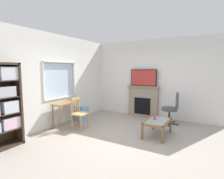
{
  "coord_description": "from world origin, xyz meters",
  "views": [
    {
      "loc": [
        -3.82,
        -1.98,
        1.74
      ],
      "look_at": [
        0.37,
        0.47,
        1.18
      ],
      "focal_mm": 28.56,
      "sensor_mm": 36.0,
      "label": 1
    }
  ],
  "objects_px": {
    "sippy_cup": "(154,118)",
    "fireplace": "(143,101)",
    "desk_under_window": "(66,107)",
    "coffee_table": "(157,123)",
    "wooden_chair": "(79,113)",
    "tv": "(143,78)",
    "plastic_drawer_unit": "(81,113)",
    "office_chair": "(172,107)"
  },
  "relations": [
    {
      "from": "tv",
      "to": "sippy_cup",
      "type": "height_order",
      "value": "tv"
    },
    {
      "from": "coffee_table",
      "to": "sippy_cup",
      "type": "height_order",
      "value": "sippy_cup"
    },
    {
      "from": "tv",
      "to": "sippy_cup",
      "type": "relative_size",
      "value": 10.66
    },
    {
      "from": "plastic_drawer_unit",
      "to": "sippy_cup",
      "type": "xyz_separation_m",
      "value": [
        -0.08,
        -2.59,
        0.21
      ]
    },
    {
      "from": "fireplace",
      "to": "tv",
      "type": "relative_size",
      "value": 1.24
    },
    {
      "from": "tv",
      "to": "coffee_table",
      "type": "xyz_separation_m",
      "value": [
        -1.63,
        -1.01,
        -1.08
      ]
    },
    {
      "from": "office_chair",
      "to": "sippy_cup",
      "type": "relative_size",
      "value": 11.11
    },
    {
      "from": "plastic_drawer_unit",
      "to": "sippy_cup",
      "type": "height_order",
      "value": "sippy_cup"
    },
    {
      "from": "desk_under_window",
      "to": "coffee_table",
      "type": "xyz_separation_m",
      "value": [
        0.59,
        -2.64,
        -0.25
      ]
    },
    {
      "from": "fireplace",
      "to": "plastic_drawer_unit",
      "type": "bearing_deg",
      "value": 131.57
    },
    {
      "from": "desk_under_window",
      "to": "office_chair",
      "type": "xyz_separation_m",
      "value": [
        1.8,
        -2.76,
        -0.04
      ]
    },
    {
      "from": "desk_under_window",
      "to": "fireplace",
      "type": "height_order",
      "value": "fireplace"
    },
    {
      "from": "plastic_drawer_unit",
      "to": "office_chair",
      "type": "height_order",
      "value": "office_chair"
    },
    {
      "from": "wooden_chair",
      "to": "tv",
      "type": "xyz_separation_m",
      "value": [
        2.23,
        -1.12,
        0.96
      ]
    },
    {
      "from": "desk_under_window",
      "to": "wooden_chair",
      "type": "bearing_deg",
      "value": -91.11
    },
    {
      "from": "coffee_table",
      "to": "tv",
      "type": "bearing_deg",
      "value": 31.72
    },
    {
      "from": "fireplace",
      "to": "desk_under_window",
      "type": "bearing_deg",
      "value": 143.85
    },
    {
      "from": "tv",
      "to": "coffee_table",
      "type": "bearing_deg",
      "value": -148.28
    },
    {
      "from": "fireplace",
      "to": "office_chair",
      "type": "distance_m",
      "value": 1.21
    },
    {
      "from": "wooden_chair",
      "to": "tv",
      "type": "height_order",
      "value": "tv"
    },
    {
      "from": "fireplace",
      "to": "sippy_cup",
      "type": "distance_m",
      "value": 1.82
    },
    {
      "from": "plastic_drawer_unit",
      "to": "fireplace",
      "type": "relative_size",
      "value": 0.41
    },
    {
      "from": "coffee_table",
      "to": "fireplace",
      "type": "bearing_deg",
      "value": 31.44
    },
    {
      "from": "office_chair",
      "to": "coffee_table",
      "type": "relative_size",
      "value": 1.11
    },
    {
      "from": "plastic_drawer_unit",
      "to": "fireplace",
      "type": "height_order",
      "value": "fireplace"
    },
    {
      "from": "tv",
      "to": "coffee_table",
      "type": "relative_size",
      "value": 1.06
    },
    {
      "from": "coffee_table",
      "to": "sippy_cup",
      "type": "distance_m",
      "value": 0.16
    },
    {
      "from": "office_chair",
      "to": "tv",
      "type": "bearing_deg",
      "value": 69.63
    },
    {
      "from": "tv",
      "to": "office_chair",
      "type": "xyz_separation_m",
      "value": [
        -0.42,
        -1.13,
        -0.87
      ]
    },
    {
      "from": "wooden_chair",
      "to": "plastic_drawer_unit",
      "type": "distance_m",
      "value": 0.97
    },
    {
      "from": "desk_under_window",
      "to": "sippy_cup",
      "type": "bearing_deg",
      "value": -75.42
    },
    {
      "from": "coffee_table",
      "to": "desk_under_window",
      "type": "bearing_deg",
      "value": 102.62
    },
    {
      "from": "desk_under_window",
      "to": "tv",
      "type": "relative_size",
      "value": 0.94
    },
    {
      "from": "wooden_chair",
      "to": "tv",
      "type": "distance_m",
      "value": 2.67
    },
    {
      "from": "desk_under_window",
      "to": "coffee_table",
      "type": "relative_size",
      "value": 1.0
    },
    {
      "from": "office_chair",
      "to": "coffee_table",
      "type": "height_order",
      "value": "office_chair"
    },
    {
      "from": "office_chair",
      "to": "coffee_table",
      "type": "xyz_separation_m",
      "value": [
        -1.21,
        0.12,
        -0.21
      ]
    },
    {
      "from": "wooden_chair",
      "to": "office_chair",
      "type": "distance_m",
      "value": 2.89
    },
    {
      "from": "tv",
      "to": "sippy_cup",
      "type": "xyz_separation_m",
      "value": [
        -1.56,
        -0.91,
        -0.97
      ]
    },
    {
      "from": "desk_under_window",
      "to": "office_chair",
      "type": "height_order",
      "value": "office_chair"
    },
    {
      "from": "tv",
      "to": "sippy_cup",
      "type": "distance_m",
      "value": 2.05
    },
    {
      "from": "sippy_cup",
      "to": "fireplace",
      "type": "bearing_deg",
      "value": 29.93
    }
  ]
}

